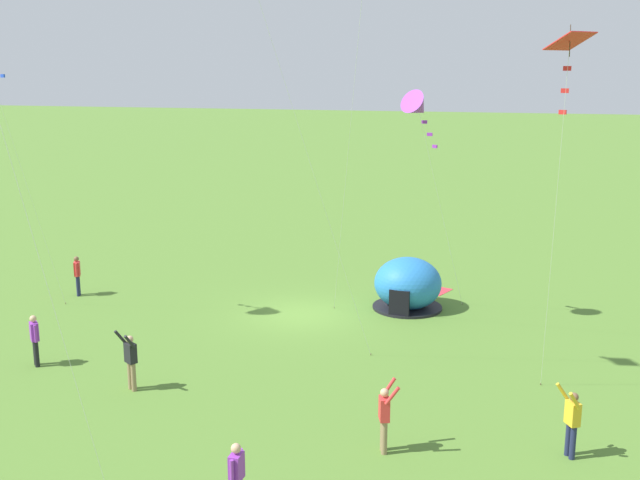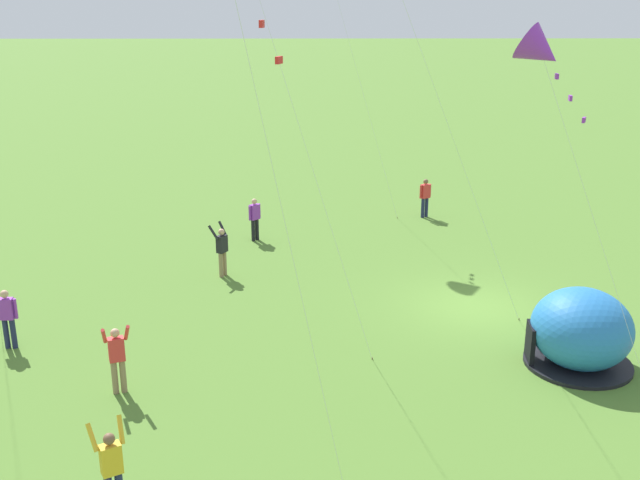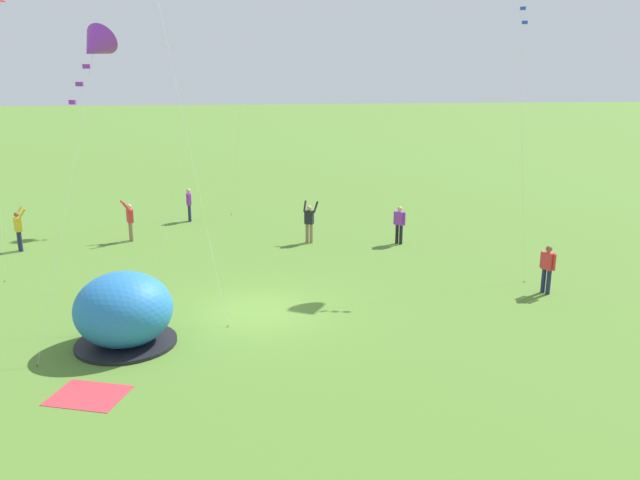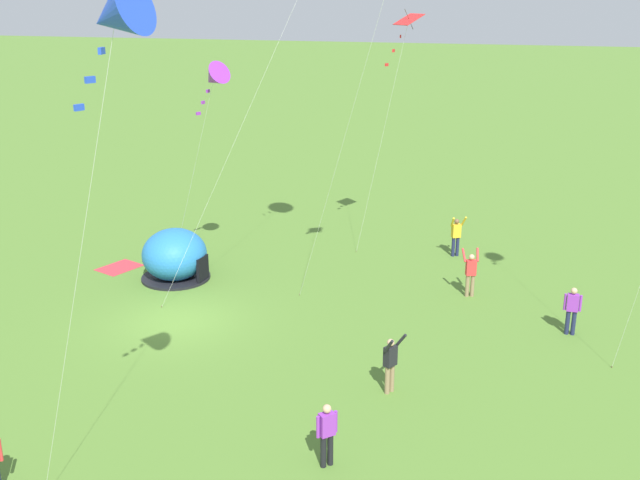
% 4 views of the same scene
% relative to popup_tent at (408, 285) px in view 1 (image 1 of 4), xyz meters
% --- Properties ---
extents(ground_plane, '(300.00, 300.00, 0.00)m').
position_rel_popup_tent_xyz_m(ground_plane, '(3.86, 1.94, -1.00)').
color(ground_plane, '#517A2D').
extents(popup_tent, '(2.81, 2.81, 2.10)m').
position_rel_popup_tent_xyz_m(popup_tent, '(0.00, 0.00, 0.00)').
color(popup_tent, '#2672BF').
rests_on(popup_tent, ground).
extents(picnic_blanket, '(2.05, 1.82, 0.01)m').
position_rel_popup_tent_xyz_m(picnic_blanket, '(-0.49, -2.90, -0.99)').
color(picnic_blanket, '#CC333D').
rests_on(picnic_blanket, ground).
extents(person_flying_kite, '(0.60, 0.71, 1.89)m').
position_rel_popup_tent_xyz_m(person_flying_kite, '(-1.34, 11.77, 0.00)').
color(person_flying_kite, '#8C7251').
rests_on(person_flying_kite, ground).
extents(person_with_toddler, '(0.39, 0.53, 1.72)m').
position_rel_popup_tent_xyz_m(person_with_toddler, '(13.83, 2.08, -0.03)').
color(person_with_toddler, '#1E2347').
rests_on(person_with_toddler, ground).
extents(person_center_field, '(0.24, 0.59, 1.72)m').
position_rel_popup_tent_xyz_m(person_center_field, '(1.16, 15.39, -0.03)').
color(person_center_field, '#1E2347').
rests_on(person_center_field, ground).
extents(person_far_back, '(0.44, 0.44, 1.72)m').
position_rel_popup_tent_xyz_m(person_far_back, '(10.64, 9.29, -0.03)').
color(person_far_back, black).
rests_on(person_far_back, ground).
extents(person_watching_sky, '(0.72, 0.66, 1.89)m').
position_rel_popup_tent_xyz_m(person_watching_sky, '(6.69, 10.14, 0.00)').
color(person_watching_sky, '#8C7251').
rests_on(person_watching_sky, ground).
extents(person_arms_raised, '(0.65, 0.72, 1.89)m').
position_rel_popup_tent_xyz_m(person_arms_raised, '(-5.84, 10.76, 0.00)').
color(person_arms_raised, '#1E2347').
rests_on(person_arms_raised, ground).
extents(kite_red, '(1.31, 2.68, 10.54)m').
position_rel_popup_tent_xyz_m(kite_red, '(-5.24, 8.29, 8.81)').
color(kite_red, silver).
rests_on(kite_red, ground).
extents(kite_purple, '(2.34, 3.72, 8.76)m').
position_rel_popup_tent_xyz_m(kite_purple, '(-0.49, 1.85, 7.13)').
color(kite_purple, silver).
rests_on(kite_purple, ground).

